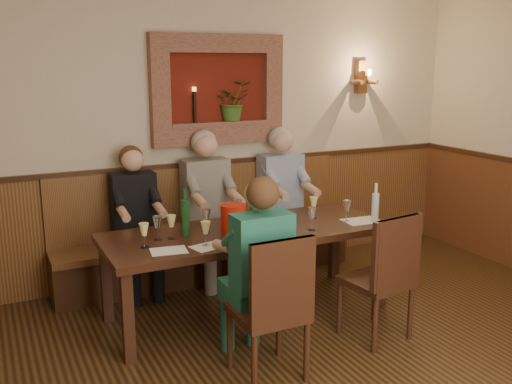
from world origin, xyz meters
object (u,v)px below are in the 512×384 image
person_bench_right (284,211)px  spittoon_bucket (233,219)px  bench (208,246)px  chair_near_left (269,336)px  chair_near_right (377,301)px  water_bottle (375,207)px  wine_bottle_green_b (185,217)px  dining_table (248,238)px  person_chair_front (256,288)px  person_bench_mid (209,220)px  wine_bottle_green_a (254,212)px  person_bench_left (137,235)px

person_bench_right → spittoon_bucket: 1.32m
bench → chair_near_left: bearing=-99.0°
chair_near_left → chair_near_right: bearing=7.7°
water_bottle → wine_bottle_green_b: bearing=168.0°
dining_table → water_bottle: water_bottle is taller
dining_table → person_chair_front: size_ratio=1.73×
dining_table → person_bench_mid: 0.84m
chair_near_left → wine_bottle_green_a: 1.15m
bench → person_bench_mid: (-0.02, -0.11, 0.29)m
person_chair_front → water_bottle: size_ratio=4.02×
water_bottle → person_bench_right: bearing=104.2°
person_bench_left → wine_bottle_green_a: (0.76, -0.90, 0.35)m
chair_near_right → person_bench_right: bearing=79.1°
bench → person_chair_front: 1.77m
person_bench_right → bench: bearing=172.4°
person_bench_mid → spittoon_bucket: person_bench_mid is taller
person_bench_left → spittoon_bucket: size_ratio=5.85×
person_chair_front → water_bottle: (1.40, 0.50, 0.32)m
wine_bottle_green_a → water_bottle: (1.06, -0.22, -0.03)m
bench → person_bench_left: person_bench_left is taller
spittoon_bucket → water_bottle: 1.26m
person_bench_left → wine_bottle_green_a: bearing=-50.1°
person_bench_mid → wine_bottle_green_b: size_ratio=3.86×
dining_table → chair_near_right: size_ratio=2.36×
bench → person_bench_left: bearing=-171.8°
person_bench_left → person_chair_front: bearing=-75.4°
person_bench_left → spittoon_bucket: 1.09m
person_bench_left → spittoon_bucket: (0.58, -0.87, 0.30)m
spittoon_bucket → wine_bottle_green_a: (0.18, -0.03, 0.05)m
chair_near_left → person_bench_right: bearing=58.2°
chair_near_left → water_bottle: 1.67m
bench → chair_near_left: 1.94m
wine_bottle_green_a → wine_bottle_green_b: wine_bottle_green_a is taller
bench → water_bottle: size_ratio=8.69×
person_chair_front → wine_bottle_green_b: person_chair_front is taller
bench → chair_near_left: size_ratio=2.90×
person_bench_left → person_chair_front: (0.42, -1.62, 0.00)m
dining_table → water_bottle: (1.09, -0.28, 0.21)m
person_bench_right → wine_bottle_green_a: (-0.78, -0.90, 0.30)m
wine_bottle_green_b → person_bench_left: bearing=104.6°
spittoon_bucket → wine_bottle_green_b: bearing=166.1°
person_bench_right → person_chair_front: (-1.11, -1.61, -0.04)m
wine_bottle_green_b → water_bottle: (1.61, -0.34, -0.02)m
bench → person_bench_right: bearing=-7.6°
chair_near_left → person_chair_front: bearing=89.8°
bench → person_bench_left: 0.77m
wine_bottle_green_a → dining_table: bearing=115.3°
chair_near_left → person_chair_front: size_ratio=0.75×
person_bench_left → person_bench_right: person_bench_right is taller
chair_near_right → wine_bottle_green_a: bearing=124.0°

